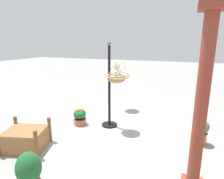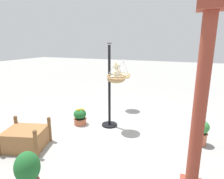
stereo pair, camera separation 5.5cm
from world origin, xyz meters
TOP-DOWN VIEW (x-y plane):
  - ground_plane at (0.00, 0.00)m, footprint 40.00×40.00m
  - display_pole_central at (-0.16, -0.07)m, footprint 0.44×0.44m
  - hanging_basket_with_teddy at (-0.01, 0.18)m, footprint 0.49×0.49m
  - teddy_bear at (-0.01, 0.20)m, footprint 0.29×0.27m
  - hanging_basket_left_high at (-1.59, -0.17)m, footprint 0.50×0.50m
  - greenhouse_pillar_right at (1.59, 2.10)m, footprint 0.36×0.36m
  - wooden_planter_box at (1.63, -1.34)m, footprint 0.98×1.08m
  - potted_plant_flowering_red at (-0.00, 2.29)m, footprint 0.32×0.32m
  - potted_plant_tall_leafy at (2.62, -0.25)m, footprint 0.39×0.39m
  - potted_plant_bushy_green at (0.08, -0.89)m, footprint 0.38×0.38m

SIDE VIEW (x-z plane):
  - ground_plane at x=0.00m, z-range 0.00..0.00m
  - potted_plant_bushy_green at x=0.08m, z-range -0.02..0.48m
  - wooden_planter_box at x=1.63m, z-range -0.07..0.55m
  - potted_plant_flowering_red at x=0.00m, z-range 0.02..0.63m
  - potted_plant_tall_leafy at x=2.62m, z-range 0.03..0.73m
  - display_pole_central at x=-0.16m, z-range -0.45..1.85m
  - hanging_basket_left_high at x=-1.59m, z-range 0.86..1.52m
  - greenhouse_pillar_right at x=1.59m, z-range -0.05..2.76m
  - hanging_basket_with_teddy at x=-0.01m, z-range 1.11..1.69m
  - teddy_bear at x=-0.01m, z-range 1.38..1.80m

